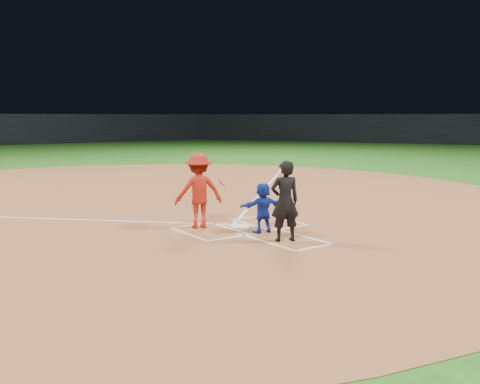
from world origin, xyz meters
TOP-DOWN VIEW (x-y plane):
  - ground at (0.00, 0.00)m, footprint 120.00×120.00m
  - home_plate_dirt at (0.00, 6.00)m, footprint 28.00×28.00m
  - stadium_wall_right at (42.00, 24.00)m, footprint 31.04×52.56m
  - home_plate at (0.00, 0.00)m, footprint 0.60×0.60m
  - catcher at (0.03, -0.91)m, footprint 1.21×0.56m
  - umpire at (-0.14, -1.94)m, footprint 0.80×0.66m
  - chalk_markings at (0.00, 5.29)m, footprint 28.35×17.32m
  - batter_at_plate at (-0.94, 0.54)m, footprint 1.62×1.05m

SIDE VIEW (x-z plane):
  - ground at x=0.00m, z-range 0.00..0.00m
  - home_plate_dirt at x=0.00m, z-range 0.00..0.01m
  - chalk_markings at x=0.00m, z-range 0.01..0.02m
  - home_plate at x=0.00m, z-range 0.01..0.03m
  - catcher at x=0.03m, z-range 0.01..1.27m
  - umpire at x=-0.14m, z-range 0.01..1.89m
  - batter_at_plate at x=-0.94m, z-range 0.01..1.94m
  - stadium_wall_right at x=42.00m, z-range 0.00..3.20m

